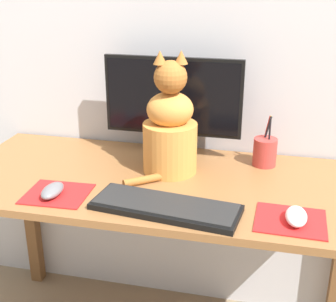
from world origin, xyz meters
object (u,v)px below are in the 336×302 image
Objects in this scene: cat at (170,129)px; pen_cup at (265,151)px; monitor at (172,103)px; keyboard at (166,207)px; computer_mouse_left at (52,191)px; computer_mouse_right at (296,216)px.

cat is 0.36m from pen_cup.
keyboard is (0.07, -0.42, -0.20)m from monitor.
monitor is at bearing 106.96° from keyboard.
pen_cup is (0.27, 0.41, 0.04)m from keyboard.
pen_cup reaches higher than computer_mouse_left.
pen_cup is at bearing -2.28° from monitor.
monitor is at bearing 137.22° from computer_mouse_right.
pen_cup reaches higher than computer_mouse_right.
computer_mouse_left is 1.00× the size of computer_mouse_right.
keyboard is 0.32m from cat.
keyboard is at bearing -178.74° from computer_mouse_right.
monitor reaches higher than keyboard.
keyboard is 1.07× the size of cat.
computer_mouse_right is (0.45, -0.41, -0.18)m from monitor.
computer_mouse_left is at bearing -156.85° from cat.
cat is (0.02, -0.15, -0.05)m from monitor.
cat reaches higher than monitor.
cat is at bearing 107.33° from keyboard.
computer_mouse_right reaches higher than computer_mouse_left.
computer_mouse_right is at bearing -42.78° from monitor.
pen_cup is (-0.10, 0.40, 0.03)m from computer_mouse_right.
monitor is at bearing 177.72° from pen_cup.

